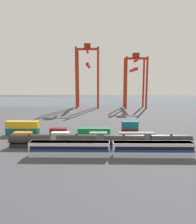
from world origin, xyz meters
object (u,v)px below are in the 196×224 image
at_px(passenger_train, 111,148).
at_px(gantry_crane_west, 88,70).
at_px(freight_tank_row, 124,141).
at_px(gantry_crane_central, 135,75).
at_px(shipping_container_6, 58,131).

distance_m(passenger_train, gantry_crane_west, 112.68).
distance_m(freight_tank_row, gantry_crane_central, 105.76).
bearing_deg(gantry_crane_west, shipping_container_6, -93.81).
height_order(shipping_container_6, gantry_crane_west, gantry_crane_west).
bearing_deg(gantry_crane_central, freight_tank_row, -101.08).
bearing_deg(gantry_crane_west, gantry_crane_central, -0.18).
height_order(freight_tank_row, shipping_container_6, freight_tank_row).
height_order(passenger_train, gantry_crane_west, gantry_crane_west).
distance_m(passenger_train, shipping_container_6, 28.76).
relative_size(passenger_train, freight_tank_row, 0.63).
xyz_separation_m(gantry_crane_west, gantry_crane_central, (36.96, -0.12, -3.69)).
bearing_deg(passenger_train, gantry_crane_west, 96.82).
relative_size(passenger_train, gantry_crane_west, 0.89).
relative_size(passenger_train, gantry_crane_central, 1.04).
xyz_separation_m(freight_tank_row, gantry_crane_central, (19.82, 101.22, 23.42)).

